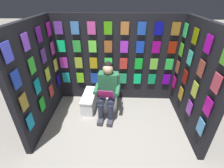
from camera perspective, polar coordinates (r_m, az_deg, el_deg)
name	(u,v)px	position (r m, az deg, el deg)	size (l,w,h in m)	color
ground_plane	(113,157)	(2.97, 0.47, -24.14)	(30.00, 30.00, 0.00)	gray
display_wall_back	(116,60)	(3.80, 1.41, 8.40)	(2.86, 0.14, 2.02)	black
display_wall_left	(195,80)	(3.27, 26.96, 1.20)	(0.14, 1.75, 2.02)	black
display_wall_right	(38,77)	(3.31, -24.45, 2.15)	(0.14, 1.75, 2.02)	black
toilet	(109,95)	(3.74, -1.03, -3.91)	(0.43, 0.57, 0.77)	white
person_reading	(107,90)	(3.40, -1.60, -2.19)	(0.55, 0.71, 1.19)	#286B42
comic_longbox_near	(89,101)	(3.85, -7.88, -5.78)	(0.30, 0.75, 0.36)	silver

